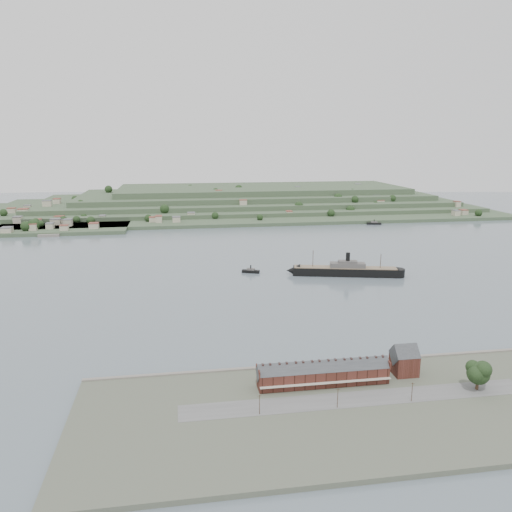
{
  "coord_description": "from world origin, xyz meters",
  "views": [
    {
      "loc": [
        -67.51,
        -351.64,
        101.29
      ],
      "look_at": [
        -6.86,
        30.0,
        11.37
      ],
      "focal_mm": 35.0,
      "sensor_mm": 36.0,
      "label": 1
    }
  ],
  "objects": [
    {
      "name": "tugboat",
      "position": [
        -12.37,
        21.47,
        1.51
      ],
      "size": [
        14.19,
        8.43,
        6.21
      ],
      "color": "black",
      "rests_on": "ground"
    },
    {
      "name": "ferry_east",
      "position": [
        171.52,
        225.0,
        1.55
      ],
      "size": [
        17.74,
        7.85,
        6.43
      ],
      "color": "black",
      "rests_on": "ground"
    },
    {
      "name": "far_peninsula",
      "position": [
        27.91,
        393.1,
        11.88
      ],
      "size": [
        760.0,
        309.0,
        30.0
      ],
      "color": "#3A5337",
      "rests_on": "ground"
    },
    {
      "name": "steamship",
      "position": [
        55.75,
        2.63,
        3.99
      ],
      "size": [
        88.72,
        30.34,
        21.58
      ],
      "color": "black",
      "rests_on": "ground"
    },
    {
      "name": "fig_tree",
      "position": [
        51.08,
        -182.52,
        9.78
      ],
      "size": [
        11.42,
        9.89,
        12.75
      ],
      "color": "#3C2A1B",
      "rests_on": "ground"
    },
    {
      "name": "gabled_building",
      "position": [
        27.5,
        -164.0,
        8.19
      ],
      "size": [
        10.4,
        10.18,
        14.09
      ],
      "color": "#442018",
      "rests_on": "ground"
    },
    {
      "name": "terrace_row",
      "position": [
        -10.0,
        -168.02,
        6.84
      ],
      "size": [
        55.6,
        9.8,
        11.07
      ],
      "color": "#442018",
      "rests_on": "ground"
    },
    {
      "name": "ground",
      "position": [
        0.0,
        0.0,
        0.0
      ],
      "size": [
        1400.0,
        1400.0,
        0.0
      ],
      "primitive_type": "plane",
      "color": "slate",
      "rests_on": "ground"
    },
    {
      "name": "near_shore",
      "position": [
        0.0,
        -186.75,
        1.01
      ],
      "size": [
        220.0,
        80.0,
        2.6
      ],
      "color": "#4C5142",
      "rests_on": "ground"
    }
  ]
}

